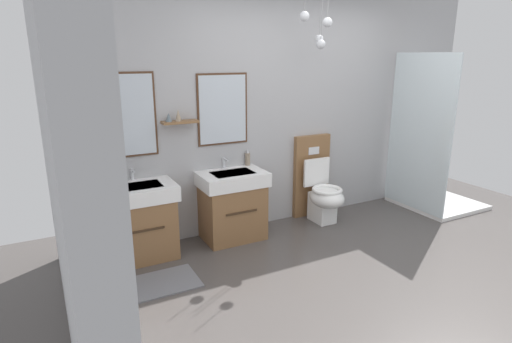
% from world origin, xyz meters
% --- Properties ---
extents(ground_plane, '(6.38, 4.61, 0.10)m').
position_xyz_m(ground_plane, '(0.00, 0.00, -0.05)').
color(ground_plane, '#4C4744').
rests_on(ground_plane, ground).
extents(wall_back, '(5.18, 0.65, 2.72)m').
position_xyz_m(wall_back, '(-0.02, 1.64, 1.36)').
color(wall_back, '#A8A8AA').
rests_on(wall_back, ground).
extents(wall_left, '(0.12, 3.41, 2.72)m').
position_xyz_m(wall_left, '(-2.53, 0.00, 1.36)').
color(wall_left, '#A8A8AA').
rests_on(wall_left, ground).
extents(bath_mat, '(0.68, 0.44, 0.01)m').
position_xyz_m(bath_mat, '(-1.85, 0.78, 0.01)').
color(bath_mat, slate).
rests_on(bath_mat, ground).
extents(vanity_sink_left, '(0.70, 0.49, 0.74)m').
position_xyz_m(vanity_sink_left, '(-1.85, 1.38, 0.38)').
color(vanity_sink_left, brown).
rests_on(vanity_sink_left, ground).
extents(tap_on_left_sink, '(0.03, 0.13, 0.11)m').
position_xyz_m(tap_on_left_sink, '(-1.85, 1.56, 0.81)').
color(tap_on_left_sink, silver).
rests_on(tap_on_left_sink, vanity_sink_left).
extents(vanity_sink_right, '(0.70, 0.49, 0.74)m').
position_xyz_m(vanity_sink_right, '(-0.87, 1.38, 0.38)').
color(vanity_sink_right, brown).
rests_on(vanity_sink_right, ground).
extents(tap_on_right_sink, '(0.03, 0.13, 0.11)m').
position_xyz_m(tap_on_right_sink, '(-0.87, 1.56, 0.81)').
color(tap_on_right_sink, silver).
rests_on(tap_on_right_sink, vanity_sink_right).
extents(toilet, '(0.48, 0.63, 1.00)m').
position_xyz_m(toilet, '(0.27, 1.38, 0.38)').
color(toilet, brown).
rests_on(toilet, ground).
extents(toothbrush_cup, '(0.07, 0.07, 0.19)m').
position_xyz_m(toothbrush_cup, '(-2.12, 1.54, 0.79)').
color(toothbrush_cup, silver).
rests_on(toothbrush_cup, vanity_sink_left).
extents(soap_dispenser, '(0.06, 0.06, 0.17)m').
position_xyz_m(soap_dispenser, '(-0.59, 1.55, 0.81)').
color(soap_dispenser, gray).
rests_on(soap_dispenser, vanity_sink_right).
extents(shower_tray, '(0.95, 0.94, 1.95)m').
position_xyz_m(shower_tray, '(1.78, 1.06, 0.41)').
color(shower_tray, white).
rests_on(shower_tray, ground).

